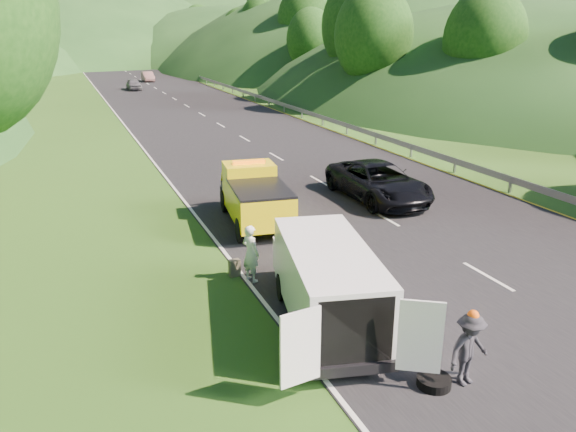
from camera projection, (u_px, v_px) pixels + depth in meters
name	position (u px, v px, depth m)	size (l,w,h in m)	color
ground	(369.00, 267.00, 17.77)	(320.00, 320.00, 0.00)	#38661E
road_surface	(187.00, 106.00, 53.94)	(14.00, 200.00, 0.02)	black
guardrail	(224.00, 90.00, 67.52)	(0.06, 140.00, 1.52)	gray
tree_line_right	(297.00, 81.00, 78.64)	(14.00, 140.00, 14.00)	#2C5B1A
hills_backdrop	(117.00, 58.00, 138.30)	(201.00, 288.60, 44.00)	#2D5B23
tow_truck	(254.00, 196.00, 21.37)	(2.59, 5.51, 2.28)	black
white_van	(327.00, 281.00, 13.98)	(3.87, 6.49, 2.16)	black
woman	(251.00, 281.00, 16.82)	(0.64, 0.47, 1.74)	white
child	(292.00, 294.00, 16.01)	(0.47, 0.37, 0.97)	tan
worker	(465.00, 384.00, 11.97)	(1.06, 0.61, 1.65)	black
suitcase	(235.00, 268.00, 17.07)	(0.33, 0.19, 0.54)	#514C3D
spare_tire	(433.00, 386.00, 11.89)	(0.73, 0.73, 0.20)	black
passing_suv	(377.00, 200.00, 24.72)	(2.69, 5.83, 1.62)	black
dist_car_a	(134.00, 90.00, 67.59)	(1.55, 3.85, 1.31)	#535157
dist_car_b	(148.00, 82.00, 78.22)	(1.39, 3.98, 1.31)	brown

